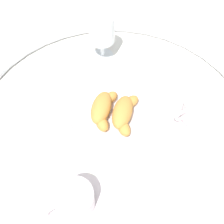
# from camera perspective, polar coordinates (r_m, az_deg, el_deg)

# --- Properties ---
(ground_plane) EXTENTS (2.20, 2.20, 0.00)m
(ground_plane) POSITION_cam_1_polar(r_m,az_deg,el_deg) (0.65, 0.10, -1.07)
(ground_plane) COLOR silver
(table_chrome_rim) EXTENTS (0.76, 0.76, 0.02)m
(table_chrome_rim) POSITION_cam_1_polar(r_m,az_deg,el_deg) (0.64, 0.10, -0.46)
(table_chrome_rim) COLOR silver
(table_chrome_rim) RESTS_ON ground_plane
(pastry_plate) EXTENTS (0.23, 0.23, 0.02)m
(pastry_plate) POSITION_cam_1_polar(r_m,az_deg,el_deg) (0.64, 0.00, -1.03)
(pastry_plate) COLOR silver
(pastry_plate) RESTS_ON ground_plane
(croissant_large) EXTENTS (0.13, 0.09, 0.04)m
(croissant_large) POSITION_cam_1_polar(r_m,az_deg,el_deg) (0.62, -2.18, 0.90)
(croissant_large) COLOR #CC893D
(croissant_large) RESTS_ON pastry_plate
(croissant_small) EXTENTS (0.13, 0.09, 0.04)m
(croissant_small) POSITION_cam_1_polar(r_m,az_deg,el_deg) (0.61, 2.79, -0.06)
(croissant_small) COLOR #CC893D
(croissant_small) RESTS_ON pastry_plate
(coffee_cup_near) EXTENTS (0.14, 0.14, 0.06)m
(coffee_cup_near) POSITION_cam_1_polar(r_m,az_deg,el_deg) (0.66, 18.86, -0.18)
(coffee_cup_near) COLOR silver
(coffee_cup_near) RESTS_ON ground_plane
(coffee_cup_far) EXTENTS (0.14, 0.14, 0.06)m
(coffee_cup_far) POSITION_cam_1_polar(r_m,az_deg,el_deg) (0.54, -8.43, -19.52)
(coffee_cup_far) COLOR silver
(coffee_cup_far) RESTS_ON ground_plane
(juice_glass_left) EXTENTS (0.08, 0.08, 0.14)m
(juice_glass_left) POSITION_cam_1_polar(r_m,az_deg,el_deg) (0.75, -2.40, 18.23)
(juice_glass_left) COLOR white
(juice_glass_left) RESTS_ON ground_plane
(sugar_packet) EXTENTS (0.05, 0.04, 0.01)m
(sugar_packet) POSITION_cam_1_polar(r_m,az_deg,el_deg) (0.74, -17.26, 5.47)
(sugar_packet) COLOR white
(sugar_packet) RESTS_ON ground_plane
(folded_napkin) EXTENTS (0.13, 0.13, 0.01)m
(folded_napkin) POSITION_cam_1_polar(r_m,az_deg,el_deg) (0.77, 7.97, 9.62)
(folded_napkin) COLOR silver
(folded_napkin) RESTS_ON ground_plane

